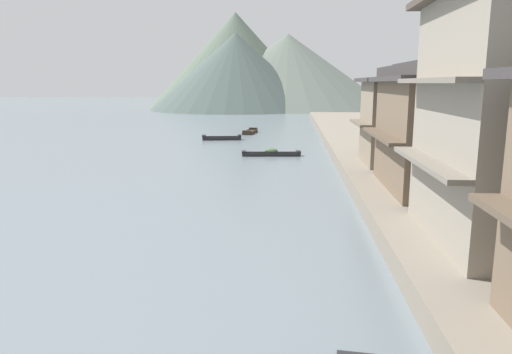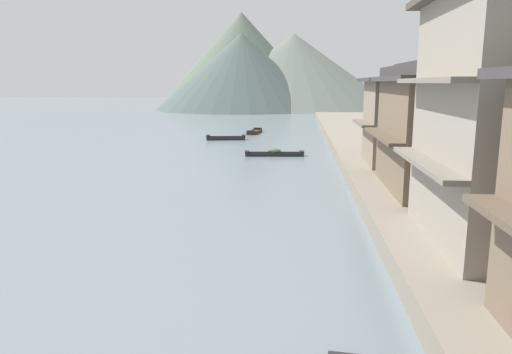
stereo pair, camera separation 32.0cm
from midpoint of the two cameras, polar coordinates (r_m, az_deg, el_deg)
riverbank_right at (r=35.33m, az=24.13°, el=1.11°), size 18.00×110.00×0.77m
boat_moored_nearest at (r=39.73m, az=1.59°, el=2.82°), size 4.89×1.22×0.63m
boat_moored_second at (r=51.16m, az=-4.24°, el=4.60°), size 4.20×1.52×0.53m
boat_moored_far at (r=57.77m, az=-0.87°, el=5.37°), size 1.57×4.19×0.51m
house_waterfront_tall at (r=24.82m, az=19.71°, el=5.50°), size 5.23×8.29×6.14m
house_waterfront_narrow at (r=32.26m, az=17.27°, el=6.80°), size 6.47×6.04×6.14m
hill_far_west at (r=110.95m, az=-2.49°, el=12.36°), size 38.66×38.66×16.91m
hill_far_centre at (r=122.41m, az=-2.50°, el=13.63°), size 42.47×42.47×22.85m
hill_far_east at (r=119.93m, az=3.68°, el=12.41°), size 50.38×50.38×17.55m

